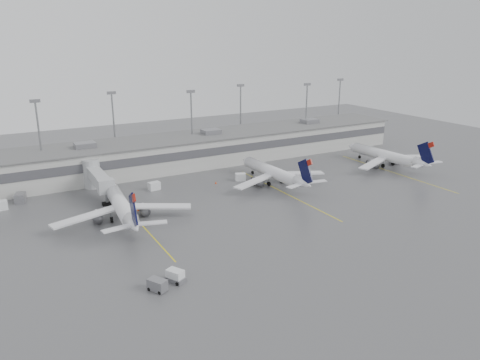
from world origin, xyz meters
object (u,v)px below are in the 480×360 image
baggage_tug (175,277)px  jet_mid_right (275,173)px  jet_far_right (387,156)px  jet_mid_left (121,205)px

baggage_tug → jet_mid_right: bearing=10.8°
jet_far_right → baggage_tug: 81.72m
jet_mid_right → jet_far_right: 36.46m
jet_mid_right → jet_far_right: jet_far_right is taller
jet_mid_left → baggage_tug: bearing=-84.7°
jet_mid_left → jet_mid_right: (39.24, 4.82, -0.16)m
jet_far_right → jet_mid_right: bearing=174.6°
jet_mid_left → jet_mid_right: jet_mid_left is taller
jet_mid_right → jet_far_right: (36.43, -1.57, 0.07)m
jet_mid_left → baggage_tug: size_ratio=8.93×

